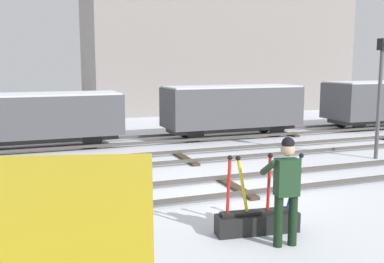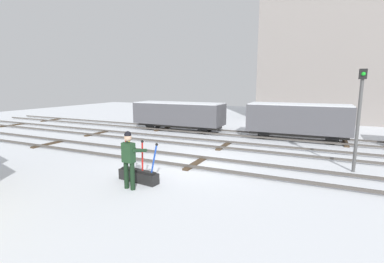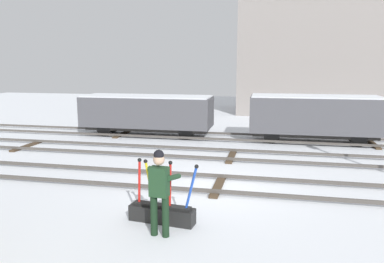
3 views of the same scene
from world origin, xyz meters
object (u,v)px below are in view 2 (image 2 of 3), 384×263
object	(u,v)px
signal_post	(359,110)
freight_car_near_switch	(298,119)
freight_car_back_track	(179,114)
switch_lever_frame	(138,174)
rail_worker	(129,156)

from	to	relation	value
signal_post	freight_car_near_switch	world-z (taller)	signal_post
signal_post	freight_car_near_switch	xyz separation A→B (m)	(-2.47, 5.49, -1.08)
signal_post	freight_car_near_switch	bearing A→B (deg)	114.26
freight_car_back_track	freight_car_near_switch	bearing A→B (deg)	-0.35
freight_car_back_track	switch_lever_frame	bearing A→B (deg)	-70.01
switch_lever_frame	freight_car_back_track	distance (m)	10.49
switch_lever_frame	signal_post	bearing A→B (deg)	39.73
rail_worker	signal_post	xyz separation A→B (m)	(6.54, 4.95, 1.28)
rail_worker	freight_car_back_track	bearing A→B (deg)	116.91
switch_lever_frame	signal_post	distance (m)	8.22
switch_lever_frame	freight_car_near_switch	bearing A→B (deg)	73.68
signal_post	freight_car_back_track	distance (m)	11.75
switch_lever_frame	freight_car_near_switch	distance (m)	10.71
freight_car_near_switch	switch_lever_frame	bearing A→B (deg)	-114.33
switch_lever_frame	freight_car_back_track	size ratio (longest dim) A/B	0.26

